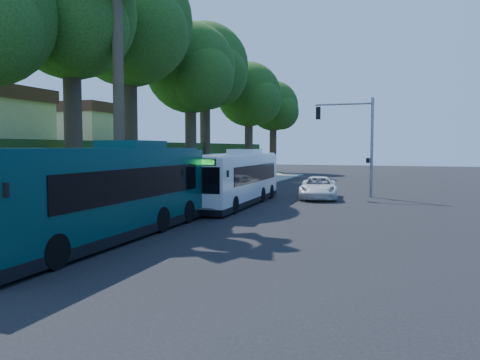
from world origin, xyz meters
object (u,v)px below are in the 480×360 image
at_px(bus_shelter, 121,180).
at_px(teal_bus, 104,191).
at_px(white_bus, 236,178).
at_px(pickup, 319,188).

bearing_deg(bus_shelter, teal_bus, -61.29).
bearing_deg(teal_bus, white_bus, 84.70).
relative_size(white_bus, pickup, 2.13).
distance_m(bus_shelter, teal_bus, 7.19).
distance_m(bus_shelter, pickup, 13.91).
height_order(bus_shelter, pickup, bus_shelter).
relative_size(teal_bus, pickup, 2.37).
height_order(white_bus, pickup, white_bus).
relative_size(white_bus, teal_bus, 0.90).
xyz_separation_m(bus_shelter, teal_bus, (3.45, -6.31, 0.05)).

